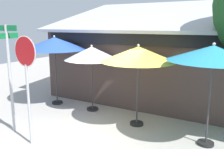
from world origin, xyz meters
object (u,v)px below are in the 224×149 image
(stop_sign, at_px, (26,70))
(patio_umbrella_ivory_center, at_px, (92,54))
(patio_umbrella_royal_blue_left, at_px, (55,44))
(street_sign_post, at_px, (9,69))
(patio_umbrella_mustard_right, at_px, (138,54))
(patio_umbrella_teal_far_right, at_px, (213,54))

(stop_sign, distance_m, patio_umbrella_ivory_center, 3.08)
(patio_umbrella_royal_blue_left, xyz_separation_m, patio_umbrella_ivory_center, (1.72, 0.08, -0.31))
(street_sign_post, height_order, patio_umbrella_mustard_right, street_sign_post)
(patio_umbrella_mustard_right, xyz_separation_m, patio_umbrella_teal_far_right, (2.21, -0.32, 0.18))
(patio_umbrella_mustard_right, height_order, patio_umbrella_teal_far_right, patio_umbrella_teal_far_right)
(street_sign_post, xyz_separation_m, patio_umbrella_royal_blue_left, (-0.63, 2.66, 0.53))
(patio_umbrella_mustard_right, bearing_deg, patio_umbrella_teal_far_right, -8.22)
(stop_sign, bearing_deg, patio_umbrella_teal_far_right, 28.45)
(patio_umbrella_royal_blue_left, height_order, patio_umbrella_teal_far_right, patio_umbrella_royal_blue_left)
(street_sign_post, xyz_separation_m, patio_umbrella_teal_far_right, (5.36, 1.96, 0.55))
(stop_sign, xyz_separation_m, patio_umbrella_teal_far_right, (4.24, 2.30, 0.43))
(patio_umbrella_ivory_center, relative_size, patio_umbrella_mustard_right, 0.95)
(patio_umbrella_mustard_right, distance_m, patio_umbrella_teal_far_right, 2.24)
(patio_umbrella_royal_blue_left, bearing_deg, stop_sign, -59.82)
(patio_umbrella_ivory_center, bearing_deg, patio_umbrella_royal_blue_left, -177.37)
(stop_sign, xyz_separation_m, patio_umbrella_royal_blue_left, (-1.74, 3.00, 0.41))
(stop_sign, distance_m, patio_umbrella_royal_blue_left, 3.49)
(stop_sign, bearing_deg, patio_umbrella_royal_blue_left, 120.18)
(stop_sign, height_order, patio_umbrella_royal_blue_left, stop_sign)
(patio_umbrella_mustard_right, bearing_deg, patio_umbrella_royal_blue_left, 174.24)
(patio_umbrella_royal_blue_left, relative_size, patio_umbrella_ivory_center, 1.12)
(patio_umbrella_teal_far_right, bearing_deg, patio_umbrella_ivory_center, 169.64)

